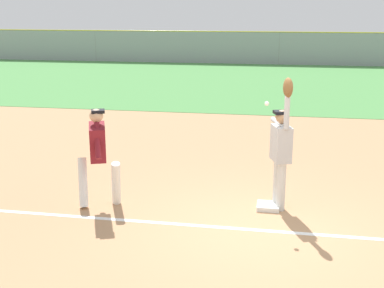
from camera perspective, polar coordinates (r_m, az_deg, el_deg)
The scene contains 10 objects.
ground_plane at distance 8.17m, azimuth 7.48°, elevation -9.40°, with size 73.45×73.45×0.00m, color tan.
outfield_grass at distance 24.11m, azimuth 9.35°, elevation 6.78°, with size 46.01×15.30×0.01m, color #4C8C47.
chalk_foul_line at distance 9.15m, azimuth -17.87°, elevation -7.26°, with size 12.00×0.10×0.01m, color white.
first_base at distance 8.98m, azimuth 8.44°, elevation -6.85°, with size 0.38×0.38×0.08m, color white.
fielder at distance 8.68m, azimuth 9.89°, elevation -0.16°, with size 0.39×0.88×2.28m.
runner at distance 8.83m, azimuth -10.38°, elevation -0.76°, with size 0.87×0.82×1.72m.
baseball at distance 8.25m, azimuth 8.30°, elevation 4.46°, with size 0.07×0.07×0.07m, color white.
outfield_fence at distance 31.62m, azimuth 9.65°, elevation 10.44°, with size 46.09×0.08×1.96m.
parked_car_black at distance 34.64m, azimuth 4.02°, elevation 10.48°, with size 4.59×2.52×1.25m.
parked_car_red at distance 33.85m, azimuth 12.24°, elevation 10.08°, with size 4.59×2.51×1.25m.
Camera 1 is at (0.24, -7.45, 3.35)m, focal length 48.08 mm.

